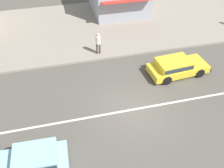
{
  "coord_description": "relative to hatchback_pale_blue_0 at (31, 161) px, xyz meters",
  "views": [
    {
      "loc": [
        -3.79,
        -9.94,
        10.79
      ],
      "look_at": [
        -0.96,
        1.58,
        0.8
      ],
      "focal_mm": 42.0,
      "sensor_mm": 36.0,
      "label": 1
    }
  ],
  "objects": [
    {
      "name": "lane_centre_stripe",
      "position": [
        5.72,
        2.52,
        -0.59
      ],
      "size": [
        50.4,
        0.14,
        0.01
      ],
      "primitive_type": "cube",
      "color": "silver",
      "rests_on": "ground"
    },
    {
      "name": "hatchback_yellow_1",
      "position": [
        9.37,
        5.09,
        0.0
      ],
      "size": [
        4.11,
        2.06,
        1.1
      ],
      "color": "yellow",
      "rests_on": "ground"
    },
    {
      "name": "ground_plane",
      "position": [
        5.72,
        2.52,
        -0.59
      ],
      "size": [
        160.0,
        160.0,
        0.0
      ],
      "primitive_type": "plane",
      "color": "#544F47"
    },
    {
      "name": "hatchback_pale_blue_0",
      "position": [
        0.0,
        0.0,
        0.0
      ],
      "size": [
        3.71,
        1.89,
        1.1
      ],
      "color": "#93C6D6",
      "rests_on": "ground"
    },
    {
      "name": "kerb_strip",
      "position": [
        5.72,
        12.79,
        -0.51
      ],
      "size": [
        68.0,
        10.0,
        0.15
      ],
      "primitive_type": "cube",
      "color": "gray",
      "rests_on": "ground"
    },
    {
      "name": "pedestrian_near_clock",
      "position": [
        4.82,
        8.49,
        0.53
      ],
      "size": [
        0.34,
        0.34,
        1.66
      ],
      "color": "#4C4238",
      "rests_on": "kerb_strip"
    }
  ]
}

